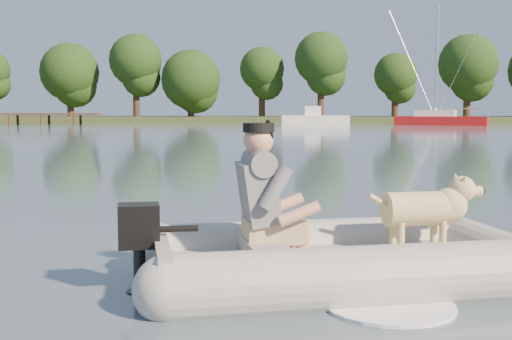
# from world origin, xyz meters

# --- Properties ---
(water) EXTENTS (160.00, 160.00, 0.00)m
(water) POSITION_xyz_m (0.00, 0.00, 0.00)
(water) COLOR slate
(water) RESTS_ON ground
(shore_bank) EXTENTS (160.00, 12.00, 0.70)m
(shore_bank) POSITION_xyz_m (0.00, 62.00, 0.25)
(shore_bank) COLOR #47512D
(shore_bank) RESTS_ON water
(dock) EXTENTS (18.00, 2.00, 1.04)m
(dock) POSITION_xyz_m (-26.00, 52.00, 0.52)
(dock) COLOR #4C331E
(dock) RESTS_ON water
(treeline) EXTENTS (75.85, 7.35, 9.27)m
(treeline) POSITION_xyz_m (1.46, 61.10, 5.39)
(treeline) COLOR #332316
(treeline) RESTS_ON shore_bank
(dinghy) EXTENTS (5.80, 4.81, 1.48)m
(dinghy) POSITION_xyz_m (0.97, -0.63, 0.64)
(dinghy) COLOR #9B9B96
(dinghy) RESTS_ON water
(man) EXTENTS (0.91, 0.83, 1.15)m
(man) POSITION_xyz_m (0.23, -0.75, 0.83)
(man) COLOR slate
(man) RESTS_ON dinghy
(dog) EXTENTS (1.05, 0.58, 0.67)m
(dog) POSITION_xyz_m (1.63, -0.41, 0.55)
(dog) COLOR #CDBC76
(dog) RESTS_ON dinghy
(outboard_motor) EXTENTS (0.51, 0.41, 0.84)m
(outboard_motor) POSITION_xyz_m (-0.76, -1.06, 0.33)
(outboard_motor) COLOR black
(outboard_motor) RESTS_ON dinghy
(motorboat) EXTENTS (5.86, 2.39, 2.45)m
(motorboat) POSITION_xyz_m (2.68, 47.86, 1.12)
(motorboat) COLOR white
(motorboat) RESTS_ON water
(sailboat) EXTENTS (8.10, 4.94, 10.69)m
(sailboat) POSITION_xyz_m (13.67, 50.85, 0.47)
(sailboat) COLOR #9F1214
(sailboat) RESTS_ON water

